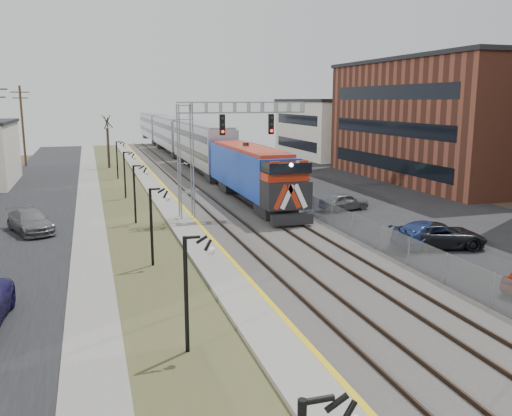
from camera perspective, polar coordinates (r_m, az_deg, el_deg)
name	(u,v)px	position (r m, az deg, el deg)	size (l,w,h in m)	color
street_west	(27,210)	(44.65, -22.92, -0.23)	(7.00, 120.00, 0.04)	black
sidewalk	(89,207)	(44.39, -17.15, 0.13)	(2.00, 120.00, 0.08)	gray
grass_median	(128,205)	(44.48, -13.29, 0.34)	(4.00, 120.00, 0.06)	#444B28
platform	(166,202)	(44.74, -9.46, 0.67)	(2.00, 120.00, 0.24)	gray
ballast_bed	(225,199)	(45.66, -3.23, 1.00)	(8.00, 120.00, 0.20)	#595651
parking_lot	(354,192)	(49.88, 10.27, 1.62)	(16.00, 120.00, 0.04)	black
platform_edge	(177,199)	(44.84, -8.35, 0.89)	(0.24, 120.00, 0.01)	gold
track_near	(202,198)	(45.20, -5.70, 1.08)	(1.58, 120.00, 0.15)	#2D2119
track_far	(243,196)	(46.01, -1.42, 1.31)	(1.58, 120.00, 0.15)	#2D2119
train	(180,139)	(77.44, -8.05, 7.24)	(3.00, 85.85, 5.33)	#163CB3
signal_gantry	(210,140)	(37.56, -4.88, 7.19)	(9.00, 1.07, 8.15)	gray
lampposts	(151,227)	(27.76, -11.01, -1.93)	(0.14, 62.14, 4.00)	black
fence	(273,188)	(46.71, 1.77, 2.11)	(0.04, 120.00, 1.60)	gray
bare_trees	(14,170)	(48.22, -24.10, 3.70)	(12.30, 42.30, 5.95)	#382D23
car_lot_c	(440,236)	(32.35, 18.81, -2.81)	(2.35, 5.09, 1.41)	black
car_lot_d	(428,234)	(32.57, 17.67, -2.63)	(2.00, 4.92, 1.43)	navy
car_lot_e	(344,202)	(41.58, 9.26, 0.63)	(1.57, 3.91, 1.33)	slate
car_lot_f	(286,173)	(56.79, 3.15, 3.72)	(1.64, 4.70, 1.55)	#0C3D1B
car_street_b	(30,222)	(37.02, -22.67, -1.37)	(1.95, 4.79, 1.39)	slate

